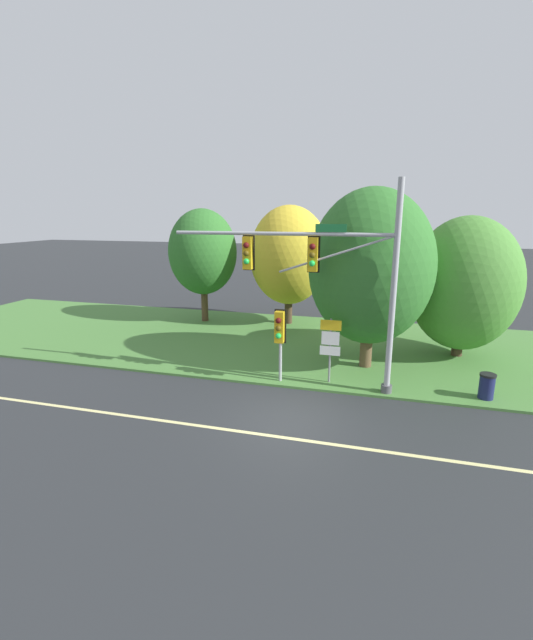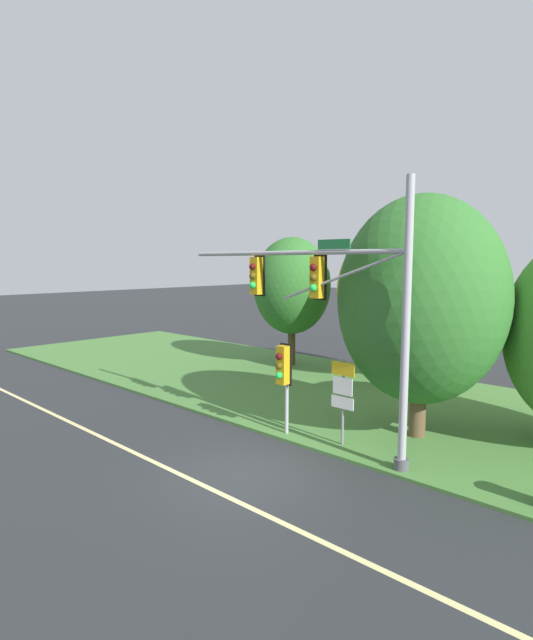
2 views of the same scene
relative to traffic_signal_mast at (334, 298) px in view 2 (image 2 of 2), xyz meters
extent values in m
plane|color=#282B2D|center=(-0.82, -2.89, -4.57)|extent=(160.00, 160.00, 0.00)
cube|color=beige|center=(-0.82, -4.09, -4.56)|extent=(36.00, 0.16, 0.01)
cube|color=#477A38|center=(-0.82, 5.36, -4.52)|extent=(48.00, 11.50, 0.10)
cylinder|color=#9EA0A5|center=(2.26, 0.00, -0.64)|extent=(0.22, 0.22, 7.66)
cylinder|color=#4C4C51|center=(2.26, 0.00, -4.32)|extent=(0.40, 0.40, 0.30)
cylinder|color=#9EA0A5|center=(-1.87, 0.00, 1.30)|extent=(8.27, 0.14, 0.14)
cylinder|color=#9EA0A5|center=(0.19, 0.00, 0.60)|extent=(4.16, 0.08, 1.48)
cube|color=gold|center=(-0.63, 0.00, 0.57)|extent=(0.34, 0.28, 1.22)
cube|color=black|center=(-0.63, 0.16, 0.57)|extent=(0.46, 0.04, 1.34)
sphere|color=#4C0C0C|center=(-0.63, -0.17, 0.87)|extent=(0.22, 0.22, 0.22)
sphere|color=#51420C|center=(-0.63, -0.17, 0.57)|extent=(0.22, 0.22, 0.22)
sphere|color=green|center=(-0.63, -0.17, 0.27)|extent=(0.22, 0.22, 0.22)
cube|color=gold|center=(-3.12, 0.00, 0.57)|extent=(0.34, 0.28, 1.22)
cube|color=black|center=(-3.12, 0.16, 0.57)|extent=(0.46, 0.04, 1.34)
sphere|color=#4C0C0C|center=(-3.12, -0.17, 0.87)|extent=(0.22, 0.22, 0.22)
sphere|color=#51420C|center=(-3.12, -0.17, 0.57)|extent=(0.22, 0.22, 0.22)
sphere|color=green|center=(-3.12, -0.17, 0.27)|extent=(0.22, 0.22, 0.22)
cube|color=#196B33|center=(-0.01, -0.05, 1.52)|extent=(1.10, 0.04, 0.28)
cylinder|color=#9EA0A5|center=(-1.83, 0.06, -3.06)|extent=(0.12, 0.12, 2.82)
cube|color=gold|center=(-1.83, -0.14, -2.20)|extent=(0.34, 0.28, 1.22)
cube|color=black|center=(-1.83, 0.02, -2.20)|extent=(0.46, 0.04, 1.34)
sphere|color=#4C0C0C|center=(-1.83, -0.32, -1.90)|extent=(0.22, 0.22, 0.22)
sphere|color=#51420C|center=(-1.83, -0.32, -2.20)|extent=(0.22, 0.22, 0.22)
sphere|color=green|center=(-1.83, -0.32, -2.50)|extent=(0.22, 0.22, 0.22)
cylinder|color=slate|center=(0.06, 0.45, -3.18)|extent=(0.08, 0.08, 2.58)
cube|color=gold|center=(0.06, 0.42, -2.14)|extent=(0.80, 0.03, 0.40)
cube|color=white|center=(0.06, 0.42, -2.66)|extent=(0.68, 0.03, 0.53)
cube|color=white|center=(0.06, 0.42, -3.16)|extent=(0.79, 0.03, 0.36)
cylinder|color=#4C3823|center=(-8.66, 8.37, -2.91)|extent=(0.41, 0.41, 3.11)
ellipsoid|color=#2D6B28|center=(-8.66, 8.37, -0.23)|extent=(4.07, 4.07, 5.09)
cylinder|color=#423021|center=(-3.54, 9.16, -3.05)|extent=(0.46, 0.46, 2.83)
ellipsoid|color=gold|center=(-3.54, 9.16, -0.37)|extent=(4.61, 4.61, 5.76)
cylinder|color=brown|center=(1.35, 2.70, -3.01)|extent=(0.51, 0.51, 2.92)
ellipsoid|color=#2D6B28|center=(1.35, 2.70, -0.13)|extent=(5.15, 5.15, 6.44)
camera|label=1|loc=(1.91, -15.47, 2.03)|focal=24.00mm
camera|label=2|loc=(8.33, -11.73, 1.03)|focal=28.00mm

